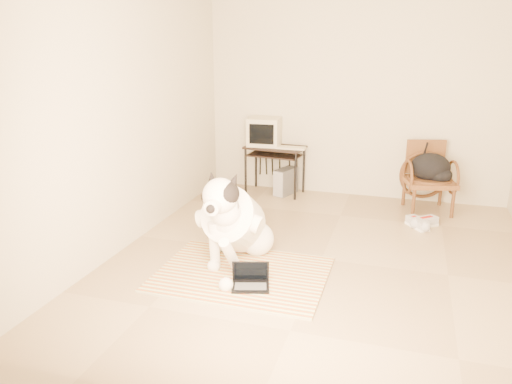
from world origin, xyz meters
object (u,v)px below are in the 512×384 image
at_px(dog, 234,223).
at_px(pc_tower, 286,181).
at_px(computer_desk, 275,153).
at_px(laptop, 251,280).
at_px(rattan_chair, 428,177).
at_px(crt_monitor, 265,132).
at_px(backpack, 432,169).

bearing_deg(dog, pc_tower, 91.37).
bearing_deg(pc_tower, computer_desk, 177.46).
xyz_separation_m(laptop, pc_tower, (-0.37, 2.75, 0.11)).
xyz_separation_m(computer_desk, rattan_chair, (2.01, -0.13, -0.14)).
height_order(crt_monitor, rattan_chair, crt_monitor).
height_order(dog, computer_desk, dog).
bearing_deg(crt_monitor, rattan_chair, -4.74).
bearing_deg(rattan_chair, laptop, -119.36).
relative_size(laptop, pc_tower, 0.88).
bearing_deg(computer_desk, backpack, -5.49).
xyz_separation_m(dog, pc_tower, (-0.05, 2.27, -0.21)).
height_order(laptop, pc_tower, pc_tower).
height_order(crt_monitor, pc_tower, crt_monitor).
relative_size(dog, computer_desk, 1.67).
height_order(laptop, computer_desk, computer_desk).
xyz_separation_m(laptop, backpack, (1.51, 2.56, 0.48)).
height_order(dog, rattan_chair, dog).
distance_m(computer_desk, backpack, 2.05).
bearing_deg(crt_monitor, laptop, -76.06).
bearing_deg(crt_monitor, dog, -80.75).
bearing_deg(backpack, pc_tower, 174.25).
distance_m(laptop, backpack, 3.01).
xyz_separation_m(dog, rattan_chair, (1.80, 2.15, 0.04)).
bearing_deg(dog, rattan_chair, 50.10).
distance_m(laptop, crt_monitor, 3.00).
height_order(pc_tower, backpack, backpack).
distance_m(dog, crt_monitor, 2.40).
height_order(computer_desk, crt_monitor, crt_monitor).
relative_size(computer_desk, pc_tower, 1.98).
bearing_deg(pc_tower, rattan_chair, -3.66).
relative_size(crt_monitor, backpack, 0.91).
bearing_deg(rattan_chair, dog, -129.90).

